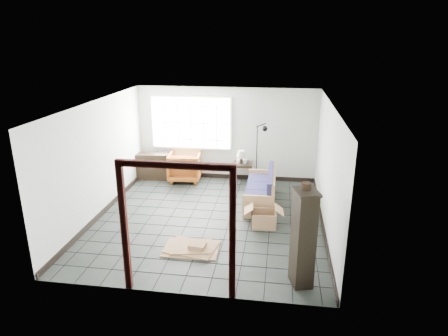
% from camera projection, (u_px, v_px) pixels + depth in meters
% --- Properties ---
extents(ground, '(5.50, 5.50, 0.00)m').
position_uv_depth(ground, '(210.00, 219.00, 8.97)').
color(ground, black).
rests_on(ground, ground).
extents(room_shell, '(5.02, 5.52, 2.61)m').
position_uv_depth(room_shell, '(209.00, 147.00, 8.46)').
color(room_shell, silver).
rests_on(room_shell, ground).
extents(window_panel, '(2.32, 0.08, 1.52)m').
position_uv_depth(window_panel, '(191.00, 123.00, 11.13)').
color(window_panel, silver).
rests_on(window_panel, ground).
extents(doorway_trim, '(1.80, 0.08, 2.20)m').
position_uv_depth(doorway_trim, '(177.00, 214.00, 6.00)').
color(doorway_trim, '#350E0C').
rests_on(doorway_trim, ground).
extents(futon_sofa, '(0.72, 1.87, 0.83)m').
position_uv_depth(futon_sofa, '(263.00, 192.00, 9.73)').
color(futon_sofa, '#B17F50').
rests_on(futon_sofa, ground).
extents(armchair, '(0.93, 0.88, 0.89)m').
position_uv_depth(armchair, '(185.00, 165.00, 11.24)').
color(armchair, brown).
rests_on(armchair, ground).
extents(side_table, '(0.55, 0.55, 0.58)m').
position_uv_depth(side_table, '(243.00, 167.00, 11.00)').
color(side_table, black).
rests_on(side_table, ground).
extents(table_lamp, '(0.31, 0.31, 0.38)m').
position_uv_depth(table_lamp, '(241.00, 155.00, 10.82)').
color(table_lamp, black).
rests_on(table_lamp, side_table).
extents(projector, '(0.28, 0.23, 0.09)m').
position_uv_depth(projector, '(242.00, 161.00, 10.98)').
color(projector, silver).
rests_on(projector, side_table).
extents(floor_lamp, '(0.47, 0.44, 1.75)m').
position_uv_depth(floor_lamp, '(260.00, 152.00, 10.71)').
color(floor_lamp, black).
rests_on(floor_lamp, ground).
extents(console_shelf, '(1.00, 0.49, 0.75)m').
position_uv_depth(console_shelf, '(153.00, 166.00, 11.39)').
color(console_shelf, black).
rests_on(console_shelf, ground).
extents(tall_shelf, '(0.46, 0.53, 1.66)m').
position_uv_depth(tall_shelf, '(303.00, 238.00, 6.40)').
color(tall_shelf, black).
rests_on(tall_shelf, ground).
extents(pot, '(0.20, 0.20, 0.11)m').
position_uv_depth(pot, '(306.00, 186.00, 6.17)').
color(pot, black).
rests_on(pot, tall_shelf).
extents(open_box, '(0.87, 0.47, 0.48)m').
position_uv_depth(open_box, '(264.00, 219.00, 8.58)').
color(open_box, olive).
rests_on(open_box, ground).
extents(cardboard_pile, '(1.07, 0.83, 0.15)m').
position_uv_depth(cardboard_pile, '(192.00, 247.00, 7.69)').
color(cardboard_pile, olive).
rests_on(cardboard_pile, ground).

